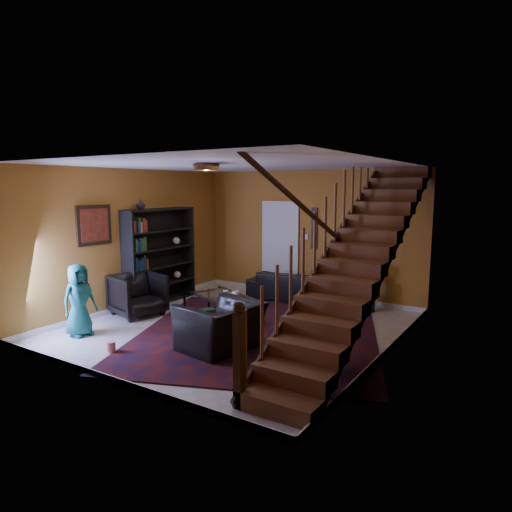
{
  "coord_description": "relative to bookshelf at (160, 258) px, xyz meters",
  "views": [
    {
      "loc": [
        4.44,
        -6.32,
        2.44
      ],
      "look_at": [
        0.13,
        0.4,
        1.23
      ],
      "focal_mm": 32.0,
      "sensor_mm": 36.0,
      "label": 1
    }
  ],
  "objects": [
    {
      "name": "wall_hanging",
      "position": [
        2.55,
        2.13,
        0.59
      ],
      "size": [
        0.14,
        0.03,
        0.9
      ],
      "primitive_type": "cube",
      "color": "black",
      "rests_on": "room"
    },
    {
      "name": "sofa",
      "position": [
        2.39,
        1.7,
        -0.65
      ],
      "size": [
        2.19,
        1.02,
        0.62
      ],
      "primitive_type": "imported",
      "rotation": [
        0.0,
        0.0,
        3.23
      ],
      "color": "black",
      "rests_on": "floor"
    },
    {
      "name": "floor",
      "position": [
        2.4,
        -0.6,
        -0.96
      ],
      "size": [
        5.5,
        5.5,
        0.0
      ],
      "primitive_type": "plane",
      "color": "beige",
      "rests_on": "ground"
    },
    {
      "name": "rug",
      "position": [
        2.89,
        -0.69,
        -0.95
      ],
      "size": [
        5.22,
        5.53,
        0.02
      ],
      "primitive_type": "cube",
      "rotation": [
        0.0,
        0.0,
        0.38
      ],
      "color": "#48120C",
      "rests_on": "floor"
    },
    {
      "name": "person_child",
      "position": [
        0.45,
        -2.35,
        -0.36
      ],
      "size": [
        0.42,
        0.61,
        1.2
      ],
      "primitive_type": "imported",
      "rotation": [
        0.0,
        0.0,
        1.51
      ],
      "color": "#1C686B",
      "rests_on": "armchair_left"
    },
    {
      "name": "staircase",
      "position": [
        4.53,
        -0.6,
        0.43
      ],
      "size": [
        0.95,
        5.02,
        3.18
      ],
      "color": "brown",
      "rests_on": "floor"
    },
    {
      "name": "cup_a",
      "position": [
        2.25,
        -0.43,
        -0.41
      ],
      "size": [
        0.17,
        0.17,
        0.11
      ],
      "primitive_type": "imported",
      "rotation": [
        0.0,
        0.0,
        -0.3
      ],
      "color": "#999999",
      "rests_on": "coffee_table"
    },
    {
      "name": "room",
      "position": [
        1.07,
        0.73,
        -0.91
      ],
      "size": [
        5.5,
        5.5,
        5.5
      ],
      "color": "#AB6B26",
      "rests_on": "ground"
    },
    {
      "name": "ceiling_fixture",
      "position": [
        2.4,
        -1.4,
        1.78
      ],
      "size": [
        0.4,
        0.4,
        0.1
      ],
      "primitive_type": "cylinder",
      "color": "#3F2814",
      "rests_on": "room"
    },
    {
      "name": "bookshelf",
      "position": [
        0.0,
        0.0,
        0.0
      ],
      "size": [
        0.35,
        1.8,
        2.0
      ],
      "color": "black",
      "rests_on": "floor"
    },
    {
      "name": "popcorn_bucket",
      "position": [
        1.52,
        -2.62,
        -0.87
      ],
      "size": [
        0.14,
        0.14,
        0.15
      ],
      "primitive_type": "cylinder",
      "rotation": [
        0.0,
        0.0,
        -0.1
      ],
      "color": "red",
      "rests_on": "rug"
    },
    {
      "name": "framed_picture",
      "position": [
        -0.17,
        -1.5,
        0.79
      ],
      "size": [
        0.04,
        0.74,
        0.74
      ],
      "primitive_type": "cube",
      "color": "maroon",
      "rests_on": "room"
    },
    {
      "name": "vase",
      "position": [
        -0.0,
        -0.5,
        1.13
      ],
      "size": [
        0.18,
        0.18,
        0.19
      ],
      "primitive_type": "imported",
      "color": "#999999",
      "rests_on": "bookshelf"
    },
    {
      "name": "cup_b",
      "position": [
        2.01,
        -0.42,
        -0.42
      ],
      "size": [
        0.12,
        0.12,
        0.08
      ],
      "primitive_type": "imported",
      "rotation": [
        0.0,
        0.0,
        0.43
      ],
      "color": "#999999",
      "rests_on": "coffee_table"
    },
    {
      "name": "armchair_left",
      "position": [
        0.35,
        -0.99,
        -0.56
      ],
      "size": [
        1.08,
        1.06,
        0.81
      ],
      "primitive_type": "imported",
      "rotation": [
        0.0,
        0.0,
        1.32
      ],
      "color": "black",
      "rests_on": "floor"
    },
    {
      "name": "armchair_right",
      "position": [
        2.84,
        -1.65,
        -0.6
      ],
      "size": [
        1.14,
        1.25,
        0.73
      ],
      "primitive_type": "imported",
      "rotation": [
        0.0,
        0.0,
        -1.72
      ],
      "color": "black",
      "rests_on": "floor"
    },
    {
      "name": "person_adult_b",
      "position": [
        3.9,
        1.75,
        -0.73
      ],
      "size": [
        0.7,
        0.57,
        1.37
      ],
      "primitive_type": "imported",
      "rotation": [
        0.0,
        0.0,
        3.22
      ],
      "color": "black",
      "rests_on": "sofa"
    },
    {
      "name": "person_adult_a",
      "position": [
        3.15,
        1.75,
        -0.8
      ],
      "size": [
        0.45,
        0.3,
        1.24
      ],
      "primitive_type": "imported",
      "rotation": [
        0.0,
        0.0,
        3.14
      ],
      "color": "black",
      "rests_on": "sofa"
    },
    {
      "name": "door",
      "position": [
        1.7,
        2.12,
        0.06
      ],
      "size": [
        0.82,
        0.05,
        2.05
      ],
      "primitive_type": "cube",
      "color": "silver",
      "rests_on": "floor"
    },
    {
      "name": "coffee_table",
      "position": [
        2.04,
        -0.51,
        -0.67
      ],
      "size": [
        1.51,
        1.24,
        0.5
      ],
      "rotation": [
        0.0,
        0.0,
        -0.43
      ],
      "color": "black",
      "rests_on": "floor"
    },
    {
      "name": "bowl",
      "position": [
        2.21,
        -0.49,
        -0.44
      ],
      "size": [
        0.28,
        0.28,
        0.05
      ],
      "primitive_type": "imported",
      "rotation": [
        0.0,
        0.0,
        0.43
      ],
      "color": "#999999",
      "rests_on": "coffee_table"
    }
  ]
}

